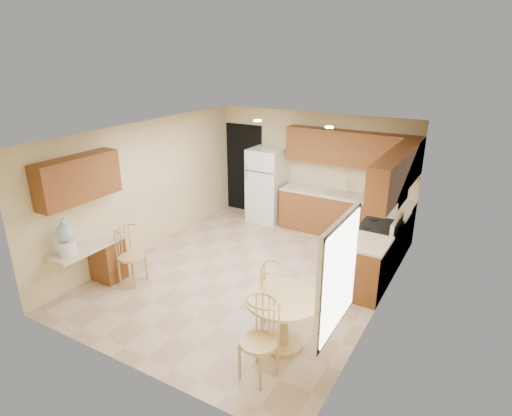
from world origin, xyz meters
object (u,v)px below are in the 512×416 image
Objects in this scene: dining_table at (283,315)px; chair_table_b at (254,337)px; chair_table_a at (272,296)px; chair_desk at (127,252)px; refrigerator at (267,185)px; water_crock at (66,239)px; stove at (378,248)px.

chair_table_b is at bearing -90.00° from dining_table.
chair_table_a is 1.02× the size of chair_desk.
chair_table_a is (2.09, -3.68, -0.23)m from refrigerator.
water_crock is at bearing -36.40° from chair_desk.
refrigerator is 1.64× the size of chair_table_b.
stove is 2.59m from chair_table_a.
stove is (2.88, -1.22, -0.37)m from refrigerator.
refrigerator is 1.68× the size of chair_table_a.
chair_desk is at bearing -144.55° from stove.
chair_table_a is at bearing -60.39° from refrigerator.
stove is at bearing 39.31° from water_crock.
chair_table_a is (-0.78, -2.46, 0.14)m from stove.
stove is 1.09× the size of chair_table_a.
chair_table_b is at bearing -62.87° from refrigerator.
dining_table is at bearing 36.92° from chair_table_a.
water_crock reaches higher than chair_table_a.
dining_table is 3.49m from water_crock.
chair_desk is (-2.69, -0.01, -0.01)m from chair_table_a.
chair_table_b is (-0.52, -3.37, 0.16)m from stove.
water_crock is (-1.05, -4.43, 0.19)m from refrigerator.
refrigerator is at bearing 165.68° from chair_desk.
stove is 1.11× the size of chair_desk.
refrigerator is at bearing -52.32° from chair_table_b.
dining_table is 0.76m from chair_table_b.
water_crock is at bearing -170.07° from dining_table.
refrigerator is 2.90× the size of water_crock.
refrigerator reaches higher than chair_desk.
water_crock is (-3.40, 0.15, 0.41)m from chair_table_b.
dining_table is 0.32m from chair_table_a.
chair_desk is 1.70× the size of water_crock.
refrigerator reaches higher than stove.
water_crock is (-0.45, -0.74, 0.43)m from chair_desk.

